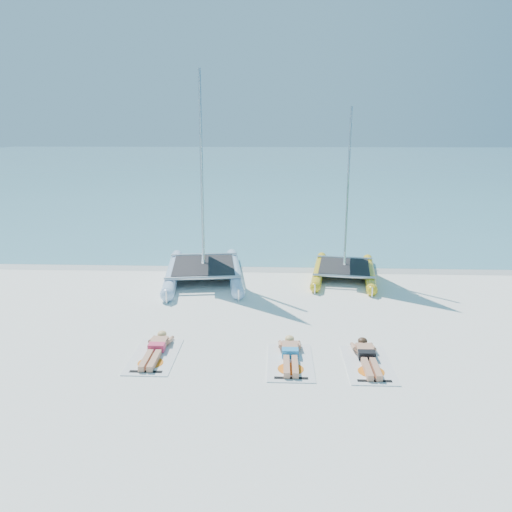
{
  "coord_description": "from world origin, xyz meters",
  "views": [
    {
      "loc": [
        0.16,
        -12.22,
        5.01
      ],
      "look_at": [
        -0.42,
        1.2,
        1.54
      ],
      "focal_mm": 35.0,
      "sensor_mm": 36.0,
      "label": 1
    }
  ],
  "objects": [
    {
      "name": "ground",
      "position": [
        0.0,
        0.0,
        0.0
      ],
      "size": [
        140.0,
        140.0,
        0.0
      ],
      "primitive_type": "plane",
      "color": "white",
      "rests_on": "ground"
    },
    {
      "name": "sea",
      "position": [
        0.0,
        63.0,
        0.01
      ],
      "size": [
        140.0,
        115.0,
        0.01
      ],
      "primitive_type": "cube",
      "color": "#6BA6B3",
      "rests_on": "ground"
    },
    {
      "name": "wet_sand_strip",
      "position": [
        0.0,
        5.5,
        0.0
      ],
      "size": [
        140.0,
        1.4,
        0.01
      ],
      "primitive_type": "cube",
      "color": "beige",
      "rests_on": "ground"
    },
    {
      "name": "catamaran_blue",
      "position": [
        -2.35,
        4.19,
        2.15
      ],
      "size": [
        3.18,
        5.55,
        7.19
      ],
      "rotation": [
        0.0,
        0.0,
        0.13
      ],
      "color": "#BFD9FC",
      "rests_on": "ground"
    },
    {
      "name": "catamaran_yellow",
      "position": [
        2.54,
        4.87,
        1.86
      ],
      "size": [
        2.64,
        4.74,
        5.9
      ],
      "rotation": [
        0.0,
        0.0,
        -0.14
      ],
      "color": "yellow",
      "rests_on": "ground"
    },
    {
      "name": "towel_a",
      "position": [
        -2.58,
        -2.03,
        0.01
      ],
      "size": [
        1.0,
        1.85,
        0.02
      ],
      "primitive_type": "cube",
      "color": "white",
      "rests_on": "ground"
    },
    {
      "name": "sunbather_a",
      "position": [
        -2.58,
        -1.84,
        0.12
      ],
      "size": [
        0.37,
        1.73,
        0.26
      ],
      "color": "tan",
      "rests_on": "towel_a"
    },
    {
      "name": "towel_b",
      "position": [
        0.48,
        -2.17,
        0.01
      ],
      "size": [
        1.0,
        1.85,
        0.02
      ],
      "primitive_type": "cube",
      "color": "white",
      "rests_on": "ground"
    },
    {
      "name": "sunbather_b",
      "position": [
        0.48,
        -1.98,
        0.12
      ],
      "size": [
        0.37,
        1.73,
        0.26
      ],
      "color": "tan",
      "rests_on": "towel_b"
    },
    {
      "name": "towel_c",
      "position": [
        2.17,
        -2.22,
        0.01
      ],
      "size": [
        1.0,
        1.85,
        0.02
      ],
      "primitive_type": "cube",
      "color": "white",
      "rests_on": "ground"
    },
    {
      "name": "sunbather_c",
      "position": [
        2.17,
        -2.03,
        0.12
      ],
      "size": [
        0.37,
        1.73,
        0.26
      ],
      "color": "tan",
      "rests_on": "towel_c"
    }
  ]
}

